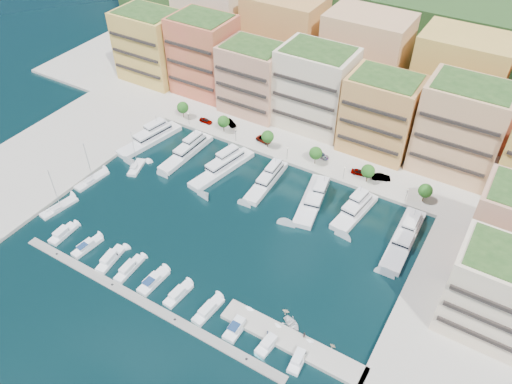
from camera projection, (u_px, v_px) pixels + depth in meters
ground at (229, 225)px, 128.16m from camera, size 400.00×400.00×0.00m
north_quay at (330, 114)px, 168.14m from camera, size 220.00×64.00×2.00m
east_quay at (467, 364)px, 98.89m from camera, size 34.00×76.00×2.00m
west_quay at (39, 165)px, 147.12m from camera, size 34.00×76.00×2.00m
hillside at (381, 58)px, 199.09m from camera, size 240.00×40.00×58.00m
south_pontoon at (143, 302)px, 109.99m from camera, size 72.00×2.20×0.35m
finger_pier at (292, 343)px, 102.31m from camera, size 32.00×5.00×2.00m
apartment_0 at (150, 46)px, 177.31m from camera, size 22.00×16.50×24.80m
apartment_1 at (204, 55)px, 169.39m from camera, size 20.00×16.50×26.80m
apartment_2 at (253, 79)px, 161.24m from camera, size 20.00×15.50×22.80m
apartment_3 at (315, 89)px, 153.38m from camera, size 22.00×16.50×25.80m
apartment_4 at (380, 114)px, 144.19m from camera, size 20.00×15.50×23.80m
apartment_5 at (461, 129)px, 135.94m from camera, size 22.00×16.50×26.80m
apartment_east_b at (496, 293)px, 97.89m from camera, size 18.00×14.50×20.80m
backblock_0 at (214, 22)px, 186.74m from camera, size 26.00×18.00×30.00m
backblock_1 at (284, 39)px, 175.08m from camera, size 26.00×18.00×30.00m
backblock_2 at (364, 59)px, 163.41m from camera, size 26.00×18.00×30.00m
backblock_3 at (457, 83)px, 151.74m from camera, size 26.00×18.00×30.00m
tree_0 at (183, 108)px, 162.20m from camera, size 3.80×3.80×5.65m
tree_1 at (223, 121)px, 155.98m from camera, size 3.80×3.80×5.65m
tree_2 at (268, 137)px, 149.76m from camera, size 3.80×3.80×5.65m
tree_3 at (316, 153)px, 143.53m from camera, size 3.80×3.80×5.65m
tree_4 at (368, 171)px, 137.31m from camera, size 3.80×3.80×5.65m
tree_5 at (425, 191)px, 131.09m from camera, size 3.80×3.80×5.65m
lamppost_0 at (189, 117)px, 159.77m from camera, size 0.30×0.30×4.20m
lamppost_1 at (236, 133)px, 152.77m from camera, size 0.30×0.30×4.20m
lamppost_2 at (287, 151)px, 145.76m from camera, size 0.30×0.30×4.20m
lamppost_3 at (344, 171)px, 138.76m from camera, size 0.30×0.30×4.20m
lamppost_4 at (407, 193)px, 131.76m from camera, size 0.30×0.30×4.20m
yacht_0 at (152, 137)px, 155.58m from camera, size 9.00×22.80×7.30m
yacht_1 at (188, 151)px, 150.48m from camera, size 4.97×21.54×7.30m
yacht_2 at (224, 166)px, 144.67m from camera, size 8.67×23.49×7.30m
yacht_3 at (268, 179)px, 140.26m from camera, size 5.16×19.97×7.30m
yacht_4 at (313, 198)px, 134.32m from camera, size 8.98×21.46×7.30m
yacht_5 at (356, 209)px, 130.89m from camera, size 6.94×17.68×7.30m
yacht_6 at (405, 236)px, 123.60m from camera, size 5.60×23.26×7.30m
cruiser_0 at (63, 234)px, 125.07m from camera, size 2.99×7.83×2.55m
cruiser_1 at (87, 247)px, 121.76m from camera, size 3.23×8.38×2.66m
cruiser_2 at (111, 259)px, 118.78m from camera, size 3.64×9.00×2.55m
cruiser_3 at (129, 269)px, 116.51m from camera, size 2.72×8.66×2.55m
cruiser_4 at (153, 281)px, 113.66m from camera, size 3.21×8.34×2.66m
cruiser_5 at (178, 295)px, 110.91m from camera, size 3.05×7.74×2.55m
cruiser_6 at (208, 310)px, 107.74m from camera, size 3.27×8.45×2.55m
cruiser_7 at (238, 326)px, 104.75m from camera, size 2.91×8.06×2.66m
cruiser_8 at (269, 343)px, 101.81m from camera, size 3.27×7.30×2.55m
cruiser_9 at (299, 358)px, 99.15m from camera, size 2.99×7.55×2.55m
sailboat_1 at (92, 181)px, 141.15m from camera, size 3.77×10.75×13.20m
sailboat_2 at (136, 168)px, 145.50m from camera, size 5.07×8.30×13.20m
sailboat_0 at (59, 208)px, 132.61m from camera, size 4.41×10.63×13.20m
tender_1 at (286, 311)px, 107.77m from camera, size 1.80×1.61×0.86m
tender_2 at (292, 324)px, 105.34m from camera, size 5.20×4.52×0.90m
tender_3 at (333, 346)px, 101.48m from camera, size 1.56×1.41×0.72m
car_0 at (206, 121)px, 161.78m from camera, size 4.41×1.78×1.50m
car_1 at (230, 123)px, 160.75m from camera, size 5.27×3.48×1.64m
car_2 at (264, 140)px, 153.84m from camera, size 5.32×3.08×1.39m
car_3 at (321, 155)px, 147.90m from camera, size 5.38×2.55×1.51m
car_4 at (359, 172)px, 141.72m from camera, size 4.73×2.52×1.53m
car_5 at (381, 177)px, 139.87m from camera, size 5.39×3.67×1.68m
person_0 at (267, 333)px, 102.10m from camera, size 0.68×0.63×1.56m
person_1 at (304, 335)px, 101.80m from camera, size 0.93×0.87×1.52m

